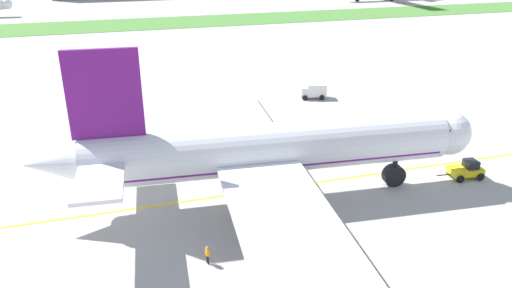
% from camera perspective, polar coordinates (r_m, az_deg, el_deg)
% --- Properties ---
extents(ground_plane, '(600.00, 600.00, 0.00)m').
position_cam_1_polar(ground_plane, '(51.45, -0.64, -7.82)').
color(ground_plane, '#ADAAA5').
rests_on(ground_plane, ground).
extents(apron_taxi_line, '(280.00, 0.36, 0.01)m').
position_cam_1_polar(apron_taxi_line, '(54.74, -1.79, -5.77)').
color(apron_taxi_line, yellow).
rests_on(apron_taxi_line, ground).
extents(grass_median_strip, '(320.00, 24.00, 0.10)m').
position_cam_1_polar(grass_median_strip, '(166.95, -12.67, 13.49)').
color(grass_median_strip, '#4C8438').
rests_on(grass_median_strip, ground).
extents(airliner_foreground, '(47.41, 74.30, 17.10)m').
position_cam_1_polar(airliner_foreground, '(51.14, 1.06, -0.69)').
color(airliner_foreground, white).
rests_on(airliner_foreground, ground).
extents(pushback_tug, '(5.63, 2.74, 2.15)m').
position_cam_1_polar(pushback_tug, '(62.93, 23.28, -2.77)').
color(pushback_tug, yellow).
rests_on(pushback_tug, ground).
extents(ground_crew_wingwalker_port, '(0.37, 0.60, 1.76)m').
position_cam_1_polar(ground_crew_wingwalker_port, '(43.68, -5.67, -12.53)').
color(ground_crew_wingwalker_port, black).
rests_on(ground_crew_wingwalker_port, ground).
extents(service_truck_baggage_loader, '(4.78, 3.20, 2.57)m').
position_cam_1_polar(service_truck_baggage_loader, '(86.82, 6.69, 6.21)').
color(service_truck_baggage_loader, white).
rests_on(service_truck_baggage_loader, ground).
extents(service_truck_catering_van, '(6.38, 2.99, 2.89)m').
position_cam_1_polar(service_truck_catering_van, '(92.80, -16.86, 6.58)').
color(service_truck_catering_van, yellow).
rests_on(service_truck_catering_van, ground).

